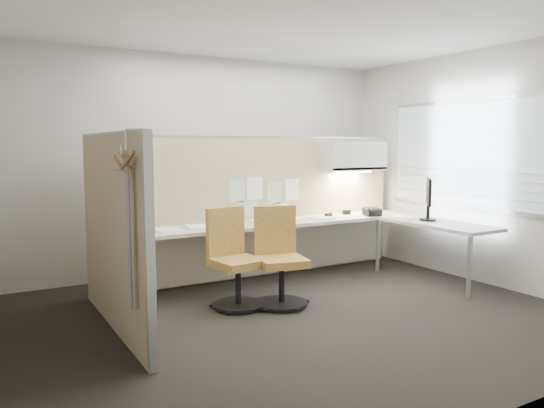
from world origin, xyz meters
TOP-DOWN VIEW (x-y plane):
  - floor at (0.00, 0.00)m, footprint 5.50×4.50m
  - ceiling at (0.00, 0.00)m, footprint 5.50×4.50m
  - wall_back at (0.00, 2.25)m, footprint 5.50×0.02m
  - wall_front at (0.00, -2.25)m, footprint 5.50×0.02m
  - wall_right at (2.75, 0.00)m, footprint 0.02×4.50m
  - window_pane at (2.73, 0.00)m, footprint 0.01×2.80m
  - partition_back at (0.55, 1.60)m, footprint 4.10×0.06m
  - partition_left at (-1.50, 0.50)m, footprint 0.06×2.20m
  - desk at (0.93, 1.13)m, footprint 4.00×2.07m
  - overhead_bin at (1.90, 1.39)m, footprint 0.90×0.36m
  - task_light_strip at (1.90, 1.39)m, footprint 0.60×0.06m
  - pinned_papers at (0.63, 1.57)m, footprint 1.01×0.00m
  - poster at (-1.05, 1.57)m, footprint 0.28×0.00m
  - chair_left at (-0.27, 0.58)m, footprint 0.53×0.55m
  - chair_right at (0.16, 0.40)m, footprint 0.56×0.58m
  - monitor at (2.30, 0.40)m, footprint 0.36×0.38m
  - phone at (2.00, 1.10)m, footprint 0.24×0.23m
  - stapler at (1.44, 1.29)m, footprint 0.14×0.09m
  - tape_dispenser at (1.80, 1.38)m, footprint 0.11×0.07m
  - coat_hook at (-1.58, -0.30)m, footprint 0.18×0.45m
  - paper_stack_0 at (-0.76, 1.24)m, footprint 0.24×0.31m
  - paper_stack_1 at (-0.39, 1.27)m, footprint 0.26×0.32m
  - paper_stack_2 at (0.41, 1.20)m, footprint 0.25×0.31m
  - paper_stack_3 at (0.89, 1.32)m, footprint 0.24×0.30m
  - paper_stack_4 at (1.25, 1.20)m, footprint 0.31×0.35m
  - paper_stack_5 at (2.16, 0.72)m, footprint 0.29×0.35m

SIDE VIEW (x-z plane):
  - floor at x=0.00m, z-range -0.01..0.00m
  - chair_left at x=-0.27m, z-range -0.03..0.97m
  - chair_right at x=0.16m, z-range -0.03..0.97m
  - desk at x=0.93m, z-range 0.24..0.97m
  - paper_stack_3 at x=0.89m, z-range 0.73..0.75m
  - paper_stack_4 at x=1.25m, z-range 0.73..0.75m
  - paper_stack_5 at x=2.16m, z-range 0.73..0.75m
  - paper_stack_1 at x=-0.39m, z-range 0.73..0.75m
  - paper_stack_0 at x=-0.76m, z-range 0.73..0.76m
  - paper_stack_2 at x=0.41m, z-range 0.73..0.77m
  - stapler at x=1.44m, z-range 0.73..0.78m
  - tape_dispenser at x=1.80m, z-range 0.73..0.79m
  - phone at x=2.00m, z-range 0.72..0.84m
  - partition_back at x=0.55m, z-range 0.00..1.75m
  - partition_left at x=-1.50m, z-range 0.00..1.75m
  - monitor at x=2.30m, z-range 0.77..1.29m
  - pinned_papers at x=0.63m, z-range 0.80..1.27m
  - task_light_strip at x=1.90m, z-range 1.29..1.31m
  - wall_back at x=0.00m, z-range 0.00..2.80m
  - wall_front at x=0.00m, z-range 0.00..2.80m
  - wall_right at x=2.75m, z-range 0.00..2.80m
  - coat_hook at x=-1.58m, z-range 0.74..2.09m
  - poster at x=-1.05m, z-range 1.24..1.59m
  - overhead_bin at x=1.90m, z-range 1.32..1.70m
  - window_pane at x=2.73m, z-range 0.90..2.20m
  - ceiling at x=0.00m, z-range 2.80..2.81m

